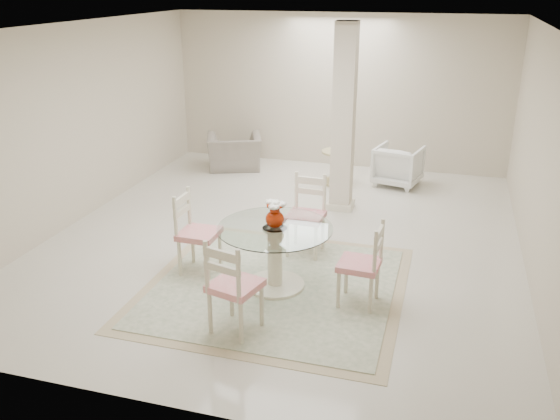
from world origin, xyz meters
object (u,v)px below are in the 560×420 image
(dining_chair_south, at_px, (231,281))
(side_table, at_px, (338,168))
(dining_table, at_px, (275,257))
(armchair_white, at_px, (398,165))
(dining_chair_north, at_px, (307,208))
(red_vase, at_px, (275,214))
(dining_chair_east, at_px, (366,259))
(column, at_px, (344,119))
(dining_chair_west, at_px, (193,227))
(recliner_taupe, at_px, (234,152))

(dining_chair_south, xyz_separation_m, side_table, (0.10, 4.79, -0.32))
(dining_table, height_order, armchair_white, dining_table)
(side_table, bearing_deg, dining_chair_north, -86.96)
(red_vase, distance_m, dining_chair_east, 1.07)
(column, relative_size, dining_chair_west, 2.50)
(dining_table, xyz_separation_m, dining_chair_north, (0.11, 1.01, 0.21))
(armchair_white, xyz_separation_m, side_table, (-0.98, -0.21, -0.07))
(recliner_taupe, bearing_deg, side_table, 149.83)
(armchair_white, bearing_deg, dining_chair_south, 90.84)
(red_vase, xyz_separation_m, dining_chair_west, (-1.01, 0.11, -0.31))
(red_vase, relative_size, dining_chair_south, 0.28)
(dining_table, xyz_separation_m, side_table, (-0.03, 3.77, -0.11))
(column, xyz_separation_m, red_vase, (-0.24, -2.65, -0.47))
(dining_chair_east, xyz_separation_m, recliner_taupe, (-3.00, 4.20, -0.23))
(red_vase, height_order, dining_chair_east, red_vase)
(dining_chair_east, distance_m, dining_chair_north, 1.44)
(red_vase, bearing_deg, side_table, 90.51)
(dining_chair_south, bearing_deg, recliner_taupe, -55.50)
(column, distance_m, dining_chair_west, 2.93)
(red_vase, xyz_separation_m, dining_chair_east, (1.01, -0.12, -0.33))
(dining_chair_north, distance_m, recliner_taupe, 3.73)
(dining_chair_south, bearing_deg, side_table, -76.71)
(dining_table, relative_size, dining_chair_east, 1.22)
(red_vase, distance_m, dining_chair_west, 1.07)
(column, height_order, recliner_taupe, column)
(column, relative_size, recliner_taupe, 2.85)
(dining_table, distance_m, side_table, 3.78)
(dining_chair_west, height_order, dining_chair_south, dining_chair_south)
(dining_chair_west, bearing_deg, dining_chair_south, -140.65)
(side_table, bearing_deg, armchair_white, 12.32)
(column, bearing_deg, dining_chair_east, -74.39)
(dining_chair_east, distance_m, armchair_white, 4.11)
(column, relative_size, dining_table, 2.15)
(dining_chair_east, bearing_deg, armchair_white, -175.26)
(dining_table, distance_m, red_vase, 0.51)
(column, height_order, side_table, column)
(dining_chair_west, relative_size, armchair_white, 1.48)
(red_vase, distance_m, armchair_white, 4.13)
(column, height_order, dining_table, column)
(dining_chair_south, bearing_deg, dining_chair_north, -82.39)
(red_vase, bearing_deg, dining_chair_east, -6.54)
(dining_chair_west, distance_m, dining_chair_south, 1.43)
(dining_table, xyz_separation_m, armchair_white, (0.94, 3.99, -0.04))
(dining_chair_east, relative_size, recliner_taupe, 1.09)
(red_vase, xyz_separation_m, armchair_white, (0.94, 3.99, -0.54))
(dining_table, relative_size, dining_chair_west, 1.16)
(dining_chair_north, bearing_deg, side_table, 94.85)
(dining_table, relative_size, dining_chair_north, 1.14)
(column, distance_m, recliner_taupe, 2.85)
(dining_chair_north, height_order, side_table, dining_chair_north)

